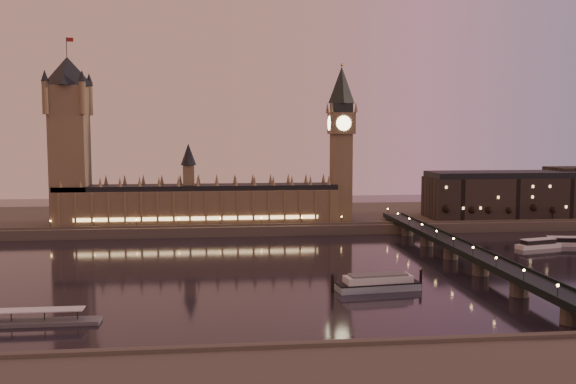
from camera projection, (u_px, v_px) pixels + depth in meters
name	position (u px, v px, depth m)	size (l,w,h in m)	color
ground	(277.00, 271.00, 302.70)	(700.00, 700.00, 0.00)	black
far_embankment	(297.00, 217.00, 469.00)	(560.00, 130.00, 6.00)	#423D35
palace_of_westminster	(198.00, 199.00, 415.95)	(180.00, 26.62, 52.00)	brown
victoria_tower	(69.00, 131.00, 403.00)	(31.68, 31.68, 118.00)	brown
big_ben	(341.00, 134.00, 422.39)	(17.68, 17.68, 104.00)	brown
westminster_bridge	(464.00, 255.00, 312.31)	(13.20, 260.00, 15.30)	black
city_block	(535.00, 193.00, 451.72)	(155.00, 45.00, 34.00)	black
bare_tree_0	(449.00, 210.00, 422.98)	(5.13, 5.13, 10.44)	black
bare_tree_1	(470.00, 210.00, 424.57)	(5.13, 5.13, 10.44)	black
bare_tree_2	(490.00, 210.00, 426.15)	(5.13, 5.13, 10.44)	black
bare_tree_3	(511.00, 209.00, 427.74)	(5.13, 5.13, 10.44)	black
bare_tree_4	(531.00, 209.00, 429.33)	(5.13, 5.13, 10.44)	black
bare_tree_5	(552.00, 209.00, 430.92)	(5.13, 5.13, 10.44)	black
cruise_boat_b	(568.00, 242.00, 368.30)	(30.06, 12.75, 5.39)	silver
cruise_boat_c	(538.00, 244.00, 361.47)	(27.67, 13.53, 5.34)	silver
moored_barge	(378.00, 283.00, 265.27)	(39.92, 13.88, 7.37)	#8BA4B2
pontoon_pier	(31.00, 321.00, 218.17)	(45.93, 7.66, 12.25)	#595B5E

